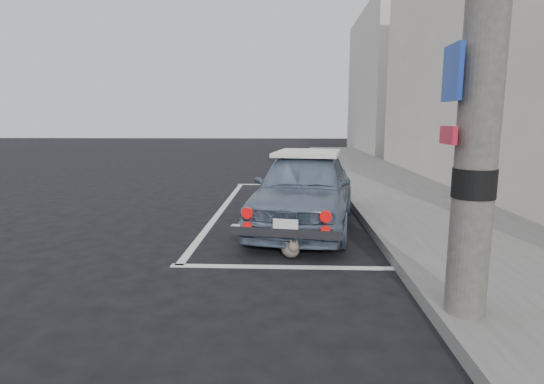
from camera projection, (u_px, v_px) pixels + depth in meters
The scene contains 8 objects.
ground at pixel (253, 255), 5.83m from camera, with size 80.00×80.00×0.00m, color black.
sidewalk at pixel (438, 219), 7.66m from camera, with size 2.80×40.00×0.15m, color #61615D.
building_far at pixel (391, 83), 24.62m from camera, with size 3.50×10.00×8.00m, color beige.
pline_rear at pixel (289, 267), 5.32m from camera, with size 3.00×0.12×0.01m, color silver.
pline_front at pixel (289, 185), 12.22m from camera, with size 3.00×0.12×0.01m, color silver.
pline_side at pixel (222, 209), 8.83m from camera, with size 0.12×7.00×0.01m, color silver.
retro_coupe at pixel (305, 188), 7.32m from camera, with size 2.17×4.09×1.32m.
cat at pixel (291, 248), 5.69m from camera, with size 0.33×0.53×0.29m.
Camera 1 is at (0.49, -5.60, 1.81)m, focal length 28.00 mm.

